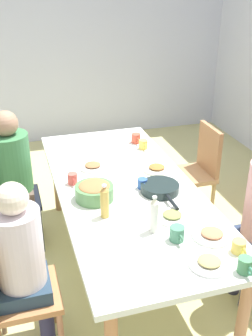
% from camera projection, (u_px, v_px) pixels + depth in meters
% --- Properties ---
extents(ground_plane, '(7.01, 7.01, 0.00)m').
position_uv_depth(ground_plane, '(126.00, 267.00, 3.27)').
color(ground_plane, '#C4BE7F').
extents(wall_left, '(0.12, 4.78, 2.60)m').
position_uv_depth(wall_left, '(60.00, 43.00, 5.26)').
color(wall_left, silver).
rests_on(wall_left, ground_plane).
extents(dining_table, '(2.28, 0.98, 0.75)m').
position_uv_depth(dining_table, '(126.00, 195.00, 2.98)').
color(dining_table, white).
rests_on(dining_table, ground_plane).
extents(chair_0, '(0.40, 0.40, 0.90)m').
position_uv_depth(chair_0, '(10.00, 288.00, 2.34)').
color(chair_0, '#B57548').
rests_on(chair_0, ground_plane).
extents(person_0, '(0.30, 0.30, 1.19)m').
position_uv_depth(person_0, '(23.00, 259.00, 2.28)').
color(person_0, '#33374E').
rests_on(person_0, ground_plane).
extents(chair_1, '(0.40, 0.40, 0.90)m').
position_uv_depth(chair_1, '(198.00, 167.00, 3.76)').
color(chair_1, tan).
rests_on(chair_1, ground_plane).
extents(chair_2, '(0.40, 0.40, 0.90)m').
position_uv_depth(chair_2, '(5.00, 194.00, 3.31)').
color(chair_2, black).
rests_on(chair_2, ground_plane).
extents(person_2, '(0.32, 0.32, 1.21)m').
position_uv_depth(person_2, '(13.00, 169.00, 3.24)').
color(person_2, brown).
rests_on(person_2, ground_plane).
extents(plate_0, '(0.23, 0.23, 0.04)m').
position_uv_depth(plate_0, '(93.00, 166.00, 3.21)').
color(plate_0, silver).
rests_on(plate_0, dining_table).
extents(plate_1, '(0.23, 0.23, 0.04)m').
position_uv_depth(plate_1, '(209.00, 263.00, 2.16)').
color(plate_1, silver).
rests_on(plate_1, dining_table).
extents(plate_2, '(0.22, 0.22, 0.04)m').
position_uv_depth(plate_2, '(172.00, 216.00, 2.57)').
color(plate_2, white).
rests_on(plate_2, dining_table).
extents(plate_3, '(0.24, 0.24, 0.04)m').
position_uv_depth(plate_3, '(212.00, 235.00, 2.39)').
color(plate_3, white).
rests_on(plate_3, dining_table).
extents(plate_4, '(0.22, 0.22, 0.04)m').
position_uv_depth(plate_4, '(157.00, 168.00, 3.18)').
color(plate_4, silver).
rests_on(plate_4, dining_table).
extents(bowl_0, '(0.27, 0.27, 0.12)m').
position_uv_depth(bowl_0, '(94.00, 191.00, 2.76)').
color(bowl_0, '#52824C').
rests_on(bowl_0, dining_table).
extents(serving_pan, '(0.45, 0.27, 0.06)m').
position_uv_depth(serving_pan, '(160.00, 188.00, 2.86)').
color(serving_pan, '#1B2727').
rests_on(serving_pan, dining_table).
extents(cup_0, '(0.11, 0.07, 0.08)m').
position_uv_depth(cup_0, '(73.00, 179.00, 2.96)').
color(cup_0, '#D15246').
rests_on(cup_0, dining_table).
extents(cup_1, '(0.12, 0.08, 0.07)m').
position_uv_depth(cup_1, '(239.00, 247.00, 2.25)').
color(cup_1, '#E7C353').
rests_on(cup_1, dining_table).
extents(cup_2, '(0.12, 0.09, 0.09)m').
position_uv_depth(cup_2, '(177.00, 234.00, 2.34)').
color(cup_2, '#458362').
rests_on(cup_2, dining_table).
extents(cup_3, '(0.11, 0.08, 0.08)m').
position_uv_depth(cup_3, '(143.00, 144.00, 3.55)').
color(cup_3, '#EECC53').
rests_on(cup_3, dining_table).
extents(cup_4, '(0.11, 0.07, 0.07)m').
position_uv_depth(cup_4, '(143.00, 184.00, 2.91)').
color(cup_4, '#2F56A0').
rests_on(cup_4, dining_table).
extents(cup_5, '(0.11, 0.08, 0.09)m').
position_uv_depth(cup_5, '(245.00, 265.00, 2.09)').
color(cup_5, '#468A57').
rests_on(cup_5, dining_table).
extents(cup_6, '(0.12, 0.08, 0.08)m').
position_uv_depth(cup_6, '(136.00, 138.00, 3.67)').
color(cup_6, '#D04E3A').
rests_on(cup_6, dining_table).
extents(bottle_0, '(0.05, 0.05, 0.24)m').
position_uv_depth(bottle_0, '(154.00, 215.00, 2.39)').
color(bottle_0, silver).
rests_on(bottle_0, dining_table).
extents(bottle_1, '(0.06, 0.06, 0.23)m').
position_uv_depth(bottle_1, '(105.00, 202.00, 2.54)').
color(bottle_1, gold).
rests_on(bottle_1, dining_table).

